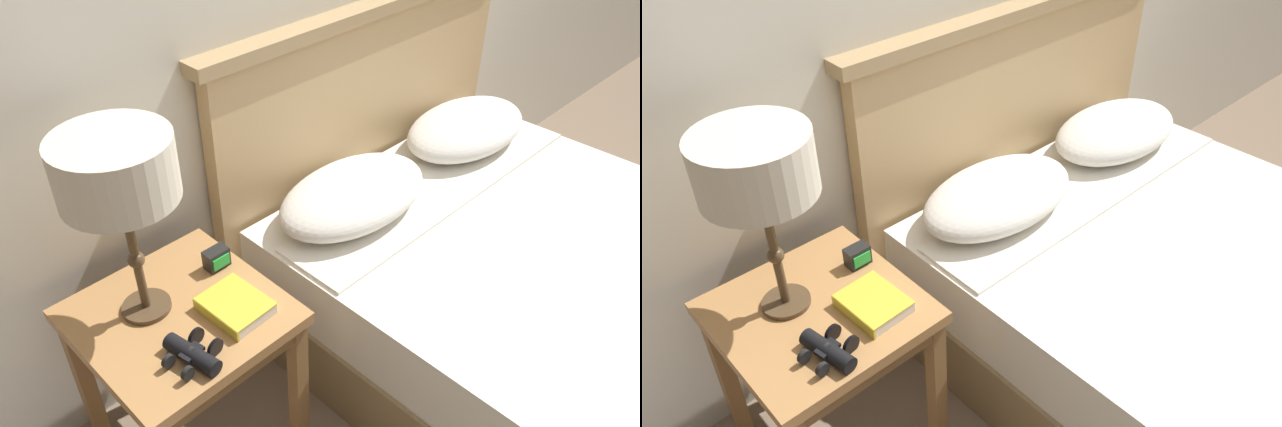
% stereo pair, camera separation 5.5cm
% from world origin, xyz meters
% --- Properties ---
extents(nightstand, '(0.51, 0.52, 0.59)m').
position_xyz_m(nightstand, '(-0.58, 0.76, 0.50)').
color(nightstand, '#AD7A47').
rests_on(nightstand, ground_plane).
extents(bed, '(1.52, 2.07, 1.10)m').
position_xyz_m(bed, '(0.49, 0.13, 0.28)').
color(bed, olive).
rests_on(bed, ground_plane).
extents(table_lamp, '(0.28, 0.28, 0.52)m').
position_xyz_m(table_lamp, '(-0.63, 0.83, 1.01)').
color(table_lamp, '#4C3823').
rests_on(table_lamp, nightstand).
extents(book_on_nightstand, '(0.15, 0.18, 0.04)m').
position_xyz_m(book_on_nightstand, '(-0.47, 0.66, 0.60)').
color(book_on_nightstand, silver).
rests_on(book_on_nightstand, nightstand).
extents(binoculars_pair, '(0.15, 0.16, 0.05)m').
position_xyz_m(binoculars_pair, '(-0.65, 0.60, 0.61)').
color(binoculars_pair, black).
rests_on(binoculars_pair, nightstand).
extents(alarm_clock, '(0.07, 0.05, 0.06)m').
position_xyz_m(alarm_clock, '(-0.39, 0.84, 0.62)').
color(alarm_clock, black).
rests_on(alarm_clock, nightstand).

